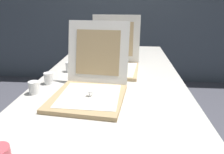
% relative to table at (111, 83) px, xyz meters
% --- Properties ---
extents(table, '(0.96, 2.09, 0.73)m').
position_rel_table_xyz_m(table, '(0.00, 0.00, 0.00)').
color(table, beige).
rests_on(table, ground).
extents(pizza_box_front, '(0.42, 0.51, 0.39)m').
position_rel_table_xyz_m(pizza_box_front, '(-0.09, -0.30, 0.10)').
color(pizza_box_front, tan).
rests_on(pizza_box_front, table).
extents(pizza_box_middle, '(0.40, 0.41, 0.40)m').
position_rel_table_xyz_m(pizza_box_middle, '(0.01, 0.17, 0.10)').
color(pizza_box_middle, tan).
rests_on(pizza_box_middle, table).
extents(cup_white_near_center, '(0.06, 0.06, 0.07)m').
position_rel_table_xyz_m(cup_white_near_center, '(-0.39, -0.15, 0.08)').
color(cup_white_near_center, white).
rests_on(cup_white_near_center, table).
extents(cup_white_mid, '(0.06, 0.06, 0.07)m').
position_rel_table_xyz_m(cup_white_mid, '(-0.32, 0.09, 0.08)').
color(cup_white_mid, white).
rests_on(cup_white_mid, table).
extents(cup_white_near_left, '(0.06, 0.06, 0.07)m').
position_rel_table_xyz_m(cup_white_near_left, '(-0.41, -0.30, 0.08)').
color(cup_white_near_left, white).
rests_on(cup_white_near_left, table).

